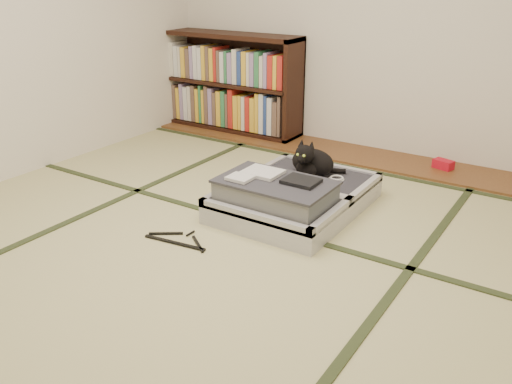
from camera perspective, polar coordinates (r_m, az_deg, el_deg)
The scene contains 9 objects.
floor at distance 3.10m, azimuth -4.33°, elevation -6.15°, with size 4.50×4.50×0.00m, color #CCC188.
wood_strip at distance 4.71m, azimuth 10.52°, elevation 3.87°, with size 4.00×0.50×0.02m, color brown.
red_item at distance 4.52m, azimuth 19.11°, elevation 2.78°, with size 0.15×0.09×0.07m, color red.
tatami_borders at distance 3.46m, azimuth 0.61°, elevation -2.82°, with size 4.00×4.50×0.01m.
bookcase at distance 5.30m, azimuth -2.71°, elevation 11.24°, with size 1.44×0.33×0.92m.
suitcase at distance 3.54m, azimuth 3.82°, elevation -0.44°, with size 0.79×1.06×0.31m.
cat at distance 3.73m, azimuth 5.82°, elevation 3.17°, with size 0.35×0.35×0.28m.
cable_coil at distance 3.72m, azimuth 8.45°, elevation 1.40°, with size 0.11×0.11×0.03m.
hanger at distance 3.22m, azimuth -8.17°, elevation -5.08°, with size 0.42×0.22×0.01m.
Camera 1 is at (1.68, -2.15, 1.49)m, focal length 38.00 mm.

